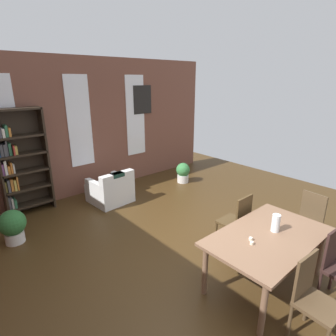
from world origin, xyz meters
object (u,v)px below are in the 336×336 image
at_px(dining_table, 268,241).
at_px(potted_plant_by_shelf, 183,172).
at_px(dining_chair_near_left, 313,297).
at_px(bookshelf_tall, 20,162).
at_px(vase_on_table, 276,223).
at_px(armchair_white, 111,190).
at_px(dining_chair_head_right, 307,221).
at_px(potted_plant_corner, 13,225).
at_px(dining_chair_far_right, 237,220).

xyz_separation_m(dining_table, potted_plant_by_shelf, (1.85, 3.46, -0.38)).
height_order(dining_chair_near_left, bookshelf_tall, bookshelf_tall).
xyz_separation_m(vase_on_table, armchair_white, (-0.37, 3.63, -0.58)).
bearing_deg(dining_chair_head_right, armchair_white, 111.56).
xyz_separation_m(dining_table, potted_plant_corner, (-2.27, 3.28, -0.34)).
relative_size(armchair_white, potted_plant_by_shelf, 1.61).
bearing_deg(potted_plant_by_shelf, dining_table, -118.12).
xyz_separation_m(dining_chair_far_right, potted_plant_corner, (-2.65, 2.56, -0.19)).
height_order(dining_chair_head_right, potted_plant_by_shelf, dining_chair_head_right).
bearing_deg(potted_plant_by_shelf, armchair_white, 175.42).
relative_size(dining_table, potted_plant_corner, 2.87).
bearing_deg(armchair_white, dining_chair_far_right, -78.25).
distance_m(dining_table, dining_chair_far_right, 0.83).
xyz_separation_m(vase_on_table, potted_plant_corner, (-2.42, 3.28, -0.54)).
xyz_separation_m(dining_chair_head_right, bookshelf_tall, (-3.00, 4.34, 0.57)).
xyz_separation_m(dining_chair_head_right, potted_plant_corner, (-3.48, 3.29, -0.19)).
xyz_separation_m(dining_table, vase_on_table, (0.15, -0.00, 0.20)).
xyz_separation_m(vase_on_table, dining_chair_head_right, (1.06, -0.01, -0.35)).
distance_m(vase_on_table, dining_chair_far_right, 0.84).
bearing_deg(potted_plant_by_shelf, vase_on_table, -116.16).
relative_size(dining_chair_far_right, bookshelf_tall, 0.45).
bearing_deg(dining_table, potted_plant_corner, 124.69).
relative_size(vase_on_table, bookshelf_tall, 0.11).
distance_m(vase_on_table, dining_chair_near_left, 0.96).
bearing_deg(bookshelf_tall, dining_table, -67.54).
distance_m(dining_table, vase_on_table, 0.25).
relative_size(dining_table, bookshelf_tall, 0.79).
distance_m(dining_table, dining_chair_head_right, 1.22).
distance_m(dining_chair_head_right, dining_chair_near_left, 1.74).
relative_size(dining_chair_near_left, potted_plant_corner, 1.63).
bearing_deg(armchair_white, bookshelf_tall, 155.67).
xyz_separation_m(dining_chair_far_right, potted_plant_by_shelf, (1.47, 2.73, -0.23)).
xyz_separation_m(dining_chair_far_right, dining_chair_near_left, (-0.75, -1.46, 0.00)).
xyz_separation_m(vase_on_table, potted_plant_by_shelf, (1.70, 3.46, -0.58)).
bearing_deg(potted_plant_by_shelf, dining_chair_near_left, -117.93).
height_order(dining_chair_far_right, dining_chair_near_left, same).
bearing_deg(vase_on_table, bookshelf_tall, 114.13).
xyz_separation_m(potted_plant_by_shelf, potted_plant_corner, (-4.12, -0.18, 0.04)).
relative_size(potted_plant_by_shelf, potted_plant_corner, 0.91).
height_order(armchair_white, potted_plant_corner, armchair_white).
relative_size(dining_chair_far_right, potted_plant_corner, 1.63).
bearing_deg(potted_plant_corner, armchair_white, 9.47).
bearing_deg(dining_chair_near_left, armchair_white, 88.07).
relative_size(dining_chair_head_right, potted_plant_by_shelf, 1.79).
relative_size(vase_on_table, dining_chair_head_right, 0.25).
bearing_deg(dining_chair_head_right, dining_chair_far_right, 138.52).
bearing_deg(dining_table, bookshelf_tall, 112.46).
bearing_deg(dining_chair_near_left, vase_on_table, 54.44).
distance_m(dining_table, armchair_white, 3.65).
height_order(bookshelf_tall, potted_plant_by_shelf, bookshelf_tall).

